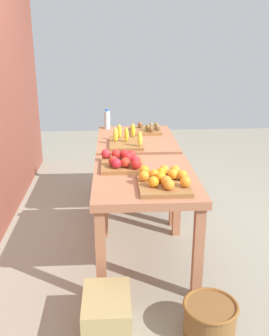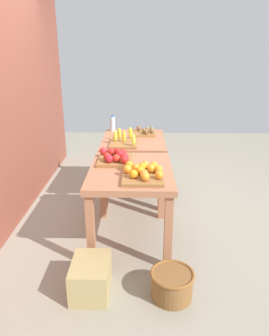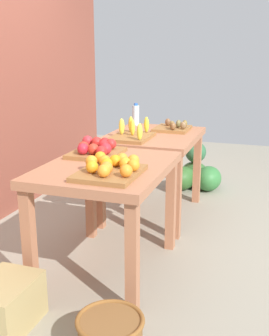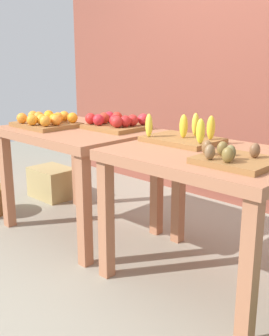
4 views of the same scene
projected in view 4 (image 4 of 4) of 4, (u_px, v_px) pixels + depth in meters
ground_plane at (134, 252)px, 2.84m from camera, size 8.00×8.00×0.00m
back_wall at (250, 28)px, 3.39m from camera, size 4.40×0.12×3.00m
display_table_left at (79, 144)px, 3.04m from camera, size 1.04×0.80×0.78m
display_table_right at (208, 173)px, 2.29m from camera, size 1.04×0.80×0.78m
orange_bin at (47, 121)px, 3.06m from camera, size 0.44×0.38×0.11m
apple_bin at (116, 123)px, 2.97m from camera, size 0.40×0.36×0.11m
banana_crate at (184, 137)px, 2.51m from camera, size 0.44×0.32×0.17m
kiwi_bin at (234, 158)px, 2.01m from camera, size 0.36×0.32×0.10m
cardboard_produce_box at (52, 182)px, 3.92m from camera, size 0.40×0.30×0.28m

